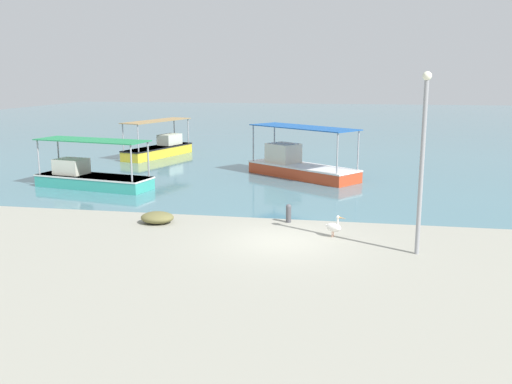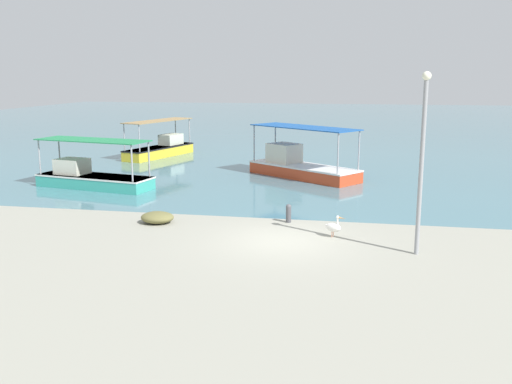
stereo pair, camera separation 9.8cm
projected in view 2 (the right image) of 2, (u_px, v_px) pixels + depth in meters
name	position (u px, v px, depth m)	size (l,w,h in m)	color
ground	(281.00, 241.00, 19.42)	(120.00, 120.00, 0.00)	gray
harbor_water	(342.00, 124.00, 65.59)	(110.00, 90.00, 0.00)	slate
fishing_boat_outer	(300.00, 165.00, 31.48)	(6.55, 5.48, 2.78)	#CB4222
fishing_boat_center	(161.00, 148.00, 39.36)	(3.27, 6.32, 2.50)	gold
fishing_boat_near_left	(91.00, 176.00, 28.53)	(6.24, 2.87, 2.42)	teal
pelican	(334.00, 227.00, 19.80)	(0.76, 0.50, 0.80)	#E0997A
lamp_post	(422.00, 154.00, 17.38)	(0.28, 0.28, 5.67)	gray
mooring_bollard	(289.00, 213.00, 21.79)	(0.21, 0.21, 0.72)	#47474C
net_pile	(157.00, 217.00, 21.75)	(1.27, 1.08, 0.43)	olive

